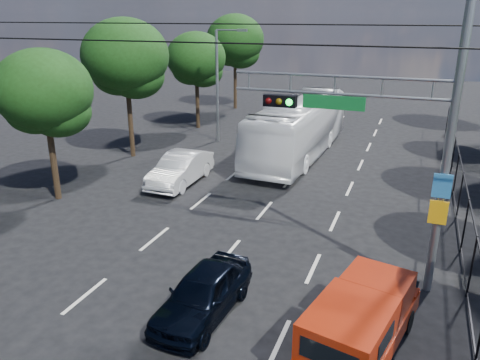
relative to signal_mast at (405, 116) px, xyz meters
The scene contains 13 objects.
lane_markings 9.56m from the signal_mast, 131.33° to the left, with size 6.12×38.00×0.01m.
signal_mast is the anchor object (origin of this frame).
streetlight_left 18.24m from the signal_mast, 129.66° to the left, with size 2.09×0.22×7.08m.
utility_wires 5.71m from the signal_mast, behind, with size 22.00×5.04×0.74m.
fence_right 6.37m from the signal_mast, 61.03° to the left, with size 0.06×34.03×2.00m.
tree_left_b 14.62m from the signal_mast, behind, with size 4.08×4.08×6.63m.
tree_left_c 17.57m from the signal_mast, 149.06° to the left, with size 4.80×4.80×7.80m.
tree_left_d 22.48m from the signal_mast, 130.73° to the left, with size 4.20×4.20×6.83m.
tree_left_e 29.12m from the signal_mast, 120.71° to the left, with size 4.92×4.92×7.99m.
red_pickup 5.62m from the signal_mast, 95.73° to the right, with size 2.62×4.89×1.73m.
navy_hatchback 7.39m from the signal_mast, 142.47° to the right, with size 1.57×3.91×1.33m, color black.
white_bus 14.42m from the signal_mast, 115.53° to the left, with size 2.85×12.19×3.40m, color white.
white_van 12.56m from the signal_mast, 150.47° to the left, with size 1.60×4.59×1.51m, color silver.
Camera 1 is at (5.58, -5.51, 7.90)m, focal length 35.00 mm.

